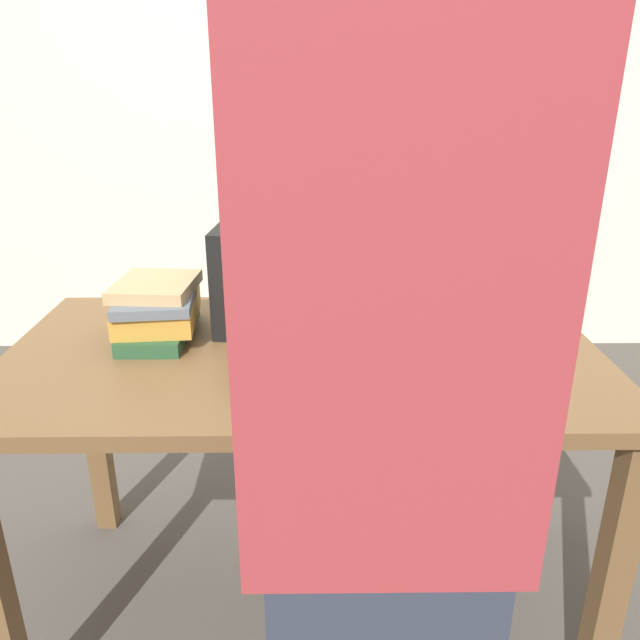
# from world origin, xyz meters

# --- Properties ---
(ground_plane) EXTENTS (12.00, 12.00, 0.00)m
(ground_plane) POSITION_xyz_m (0.00, 0.00, 0.00)
(ground_plane) COLOR #47423D
(wall_back) EXTENTS (8.00, 0.06, 2.60)m
(wall_back) POSITION_xyz_m (0.00, 1.83, 1.30)
(wall_back) COLOR beige
(wall_back) RESTS_ON ground_plane
(reading_desk) EXTENTS (1.41, 0.76, 0.77)m
(reading_desk) POSITION_xyz_m (0.00, 0.00, 0.67)
(reading_desk) COLOR brown
(reading_desk) RESTS_ON ground_plane
(open_book) EXTENTS (0.50, 0.40, 0.10)m
(open_book) POSITION_xyz_m (0.06, -0.03, 0.80)
(open_book) COLOR #38281E
(open_book) RESTS_ON reading_desk
(book_stack_tall) EXTENTS (0.21, 0.29, 0.14)m
(book_stack_tall) POSITION_xyz_m (-0.36, 0.09, 0.84)
(book_stack_tall) COLOR #234C2D
(book_stack_tall) RESTS_ON reading_desk
(book_standing_upright) EXTENTS (0.05, 0.18, 0.26)m
(book_standing_upright) POSITION_xyz_m (-0.20, 0.13, 0.91)
(book_standing_upright) COLOR black
(book_standing_upright) RESTS_ON reading_desk
(reading_lamp) EXTENTS (0.12, 0.12, 0.49)m
(reading_lamp) POSITION_xyz_m (0.54, 0.19, 1.15)
(reading_lamp) COLOR #ADADB2
(reading_lamp) RESTS_ON reading_desk
(coffee_mug) EXTENTS (0.11, 0.08, 0.09)m
(coffee_mug) POSITION_xyz_m (0.30, -0.10, 0.82)
(coffee_mug) COLOR #335184
(coffee_mug) RESTS_ON reading_desk
(pencil) EXTENTS (0.05, 0.15, 0.01)m
(pencil) POSITION_xyz_m (-0.01, -0.26, 0.78)
(pencil) COLOR gold
(pencil) RESTS_ON reading_desk
(person_reader) EXTENTS (0.36, 0.21, 1.67)m
(person_reader) POSITION_xyz_m (0.12, -0.67, 0.82)
(person_reader) COLOR #2D3342
(person_reader) RESTS_ON ground_plane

